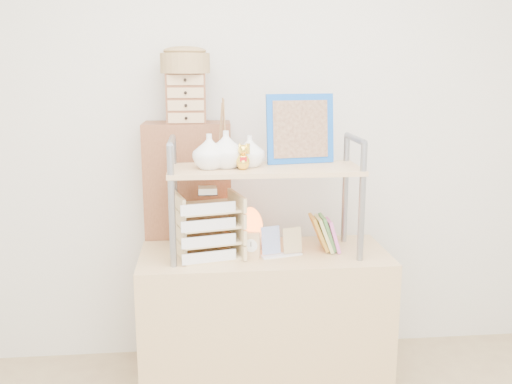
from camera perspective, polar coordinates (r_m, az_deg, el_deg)
The scene contains 10 objects.
room_shell at distance 1.84m, azimuth 3.93°, elevation 14.36°, with size 3.42×3.41×2.61m.
desk at distance 2.92m, azimuth 0.83°, elevation -13.11°, with size 1.20×0.50×0.75m, color tan.
cabinet at distance 3.14m, azimuth -6.63°, elevation -5.45°, with size 0.45×0.24×1.35m, color brown.
hutch at distance 2.67m, azimuth -0.28°, elevation 3.03°, with size 0.90×0.34×0.76m.
letter_tray at distance 2.70m, azimuth -4.79°, elevation -3.69°, with size 0.33×0.32×0.34m.
salt_lamp at distance 2.81m, azimuth -0.62°, elevation -3.60°, with size 0.14×0.13×0.21m.
desk_clock at distance 2.68m, azimuth -0.55°, elevation -5.36°, with size 0.10×0.06×0.12m.
postcard_stand at distance 2.73m, azimuth 2.53°, elevation -5.55°, with size 0.21×0.10×0.14m.
drawer_chest at distance 2.97m, azimuth -7.02°, elevation 9.28°, with size 0.20×0.16×0.25m.
woven_basket at distance 2.97m, azimuth -7.11°, elevation 12.66°, with size 0.25×0.25×0.10m, color olive.
Camera 1 is at (-0.31, -1.42, 1.63)m, focal length 40.00 mm.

